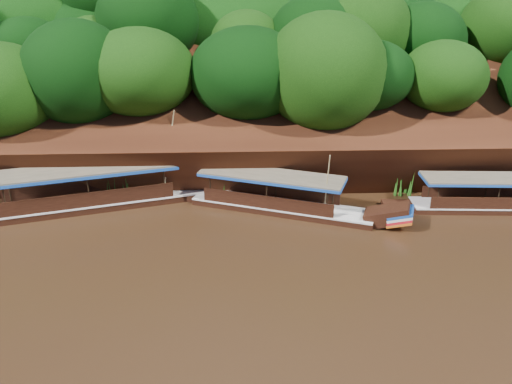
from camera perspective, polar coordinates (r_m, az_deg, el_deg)
The scene contains 5 objects.
ground at distance 25.77m, azimuth 6.99°, elevation -8.75°, with size 160.00×160.00×0.00m, color black.
riverbank at distance 46.06m, azimuth 2.71°, elevation 8.07°, with size 120.00×30.06×19.40m.
boat_1 at distance 31.58m, azimuth 4.23°, elevation -1.42°, with size 13.56×6.87×4.89m.
boat_2 at distance 33.95m, azimuth -15.52°, elevation -0.34°, with size 17.02×7.01×6.38m.
reeds at distance 33.46m, azimuth -1.16°, elevation 0.75°, with size 50.16×2.33×2.24m.
Camera 1 is at (-3.99, -21.74, 13.24)m, focal length 35.00 mm.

